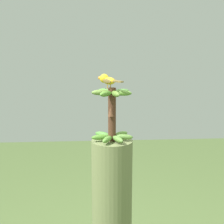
{
  "coord_description": "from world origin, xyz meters",
  "views": [
    {
      "loc": [
        -1.85,
        0.12,
        1.73
      ],
      "look_at": [
        0.0,
        0.0,
        1.36
      ],
      "focal_mm": 51.36,
      "sensor_mm": 36.0,
      "label": 1
    }
  ],
  "objects": [
    {
      "name": "banana_bunch",
      "position": [
        0.0,
        0.0,
        1.34
      ],
      "size": [
        0.25,
        0.25,
        0.32
      ],
      "color": "#4C2D1E",
      "rests_on": "banana_tree"
    },
    {
      "name": "perched_bird",
      "position": [
        0.0,
        0.03,
        1.55
      ],
      "size": [
        0.17,
        0.14,
        0.08
      ],
      "color": "#C68933",
      "rests_on": "banana_bunch"
    }
  ]
}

